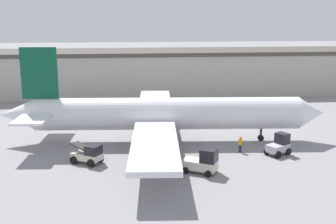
{
  "coord_description": "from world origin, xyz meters",
  "views": [
    {
      "loc": [
        -5.06,
        -47.49,
        14.42
      ],
      "look_at": [
        0.0,
        0.0,
        3.58
      ],
      "focal_mm": 45.0,
      "sensor_mm": 36.0,
      "label": 1
    }
  ],
  "objects_px": {
    "airplane": "(160,114)",
    "ground_crew_worker": "(240,144)",
    "belt_loader_truck": "(89,154)",
    "pushback_tug": "(279,145)",
    "baggage_tug": "(203,162)"
  },
  "relations": [
    {
      "from": "airplane",
      "to": "ground_crew_worker",
      "type": "distance_m",
      "value": 9.96
    },
    {
      "from": "ground_crew_worker",
      "to": "belt_loader_truck",
      "type": "xyz_separation_m",
      "value": [
        -16.11,
        -1.91,
        0.01
      ]
    },
    {
      "from": "pushback_tug",
      "to": "belt_loader_truck",
      "type": "bearing_deg",
      "value": 150.99
    },
    {
      "from": "airplane",
      "to": "ground_crew_worker",
      "type": "bearing_deg",
      "value": -26.15
    },
    {
      "from": "baggage_tug",
      "to": "pushback_tug",
      "type": "height_order",
      "value": "baggage_tug"
    },
    {
      "from": "airplane",
      "to": "ground_crew_worker",
      "type": "height_order",
      "value": "airplane"
    },
    {
      "from": "airplane",
      "to": "baggage_tug",
      "type": "distance_m",
      "value": 11.23
    },
    {
      "from": "ground_crew_worker",
      "to": "belt_loader_truck",
      "type": "bearing_deg",
      "value": -53.41
    },
    {
      "from": "ground_crew_worker",
      "to": "pushback_tug",
      "type": "distance_m",
      "value": 4.09
    },
    {
      "from": "belt_loader_truck",
      "to": "baggage_tug",
      "type": "bearing_deg",
      "value": 12.74
    },
    {
      "from": "pushback_tug",
      "to": "airplane",
      "type": "bearing_deg",
      "value": 122.41
    },
    {
      "from": "baggage_tug",
      "to": "pushback_tug",
      "type": "relative_size",
      "value": 1.2
    },
    {
      "from": "belt_loader_truck",
      "to": "pushback_tug",
      "type": "bearing_deg",
      "value": 33.68
    },
    {
      "from": "ground_crew_worker",
      "to": "pushback_tug",
      "type": "xyz_separation_m",
      "value": [
        3.91,
        -1.17,
        0.06
      ]
    },
    {
      "from": "ground_crew_worker",
      "to": "pushback_tug",
      "type": "bearing_deg",
      "value": 103.14
    }
  ]
}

